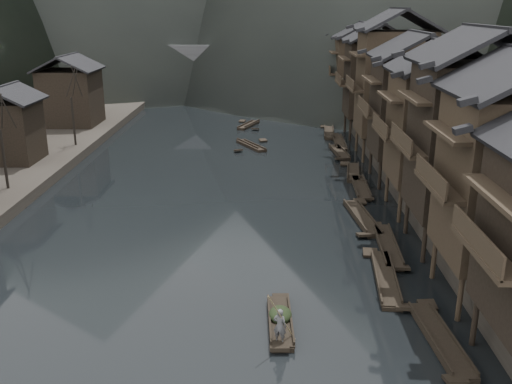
{
  "coord_description": "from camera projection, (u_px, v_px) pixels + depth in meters",
  "views": [
    {
      "loc": [
        4.33,
        -29.47,
        15.5
      ],
      "look_at": [
        3.52,
        9.97,
        2.5
      ],
      "focal_mm": 40.0,
      "sensor_mm": 36.0,
      "label": 1
    }
  ],
  "objects": [
    {
      "name": "water",
      "position": [
        192.0,
        287.0,
        32.92
      ],
      "size": [
        300.0,
        300.0,
        0.0
      ],
      "primitive_type": "plane",
      "color": "black",
      "rests_on": "ground"
    },
    {
      "name": "stilt_houses",
      "position": [
        420.0,
        89.0,
        48.41
      ],
      "size": [
        9.0,
        67.6,
        15.42
      ],
      "color": "black",
      "rests_on": "ground"
    },
    {
      "name": "moored_sampans",
      "position": [
        357.0,
        189.0,
        49.78
      ],
      "size": [
        3.09,
        54.47,
        0.47
      ],
      "color": "black",
      "rests_on": "water"
    },
    {
      "name": "midriver_boats",
      "position": [
        240.0,
        116.0,
        81.86
      ],
      "size": [
        14.59,
        40.84,
        0.45
      ],
      "color": "black",
      "rests_on": "water"
    },
    {
      "name": "stone_bridge",
      "position": [
        243.0,
        67.0,
        99.69
      ],
      "size": [
        40.0,
        6.0,
        9.0
      ],
      "color": "#4C4C4F",
      "rests_on": "ground"
    },
    {
      "name": "hero_sampan",
      "position": [
        280.0,
        321.0,
        28.93
      ],
      "size": [
        1.29,
        5.42,
        0.44
      ],
      "color": "black",
      "rests_on": "water"
    },
    {
      "name": "cargo_heap",
      "position": [
        280.0,
        308.0,
        28.98
      ],
      "size": [
        1.19,
        1.55,
        0.71
      ],
      "primitive_type": "ellipsoid",
      "color": "black",
      "rests_on": "hero_sampan"
    },
    {
      "name": "boatman",
      "position": [
        280.0,
        321.0,
        26.79
      ],
      "size": [
        0.76,
        0.63,
        1.79
      ],
      "primitive_type": "imported",
      "rotation": [
        0.0,
        0.0,
        2.78
      ],
      "color": "#575759",
      "rests_on": "hero_sampan"
    },
    {
      "name": "bamboo_pole",
      "position": [
        285.0,
        270.0,
        25.94
      ],
      "size": [
        1.6,
        1.66,
        3.6
      ],
      "primitive_type": "cylinder",
      "rotation": [
        0.55,
        0.0,
        -0.76
      ],
      "color": "#8C7A51",
      "rests_on": "boatman"
    }
  ]
}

